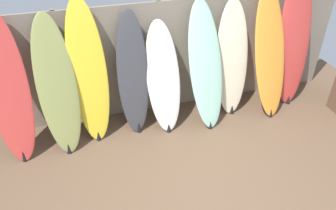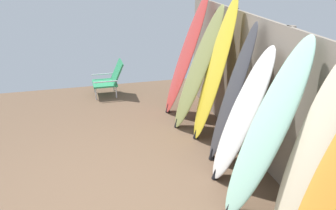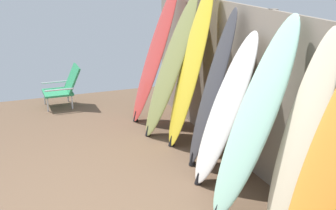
# 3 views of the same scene
# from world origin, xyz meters

# --- Properties ---
(ground) EXTENTS (7.68, 7.68, 0.00)m
(ground) POSITION_xyz_m (0.00, 0.00, 0.00)
(ground) COLOR brown
(fence_back) EXTENTS (6.08, 0.11, 1.80)m
(fence_back) POSITION_xyz_m (-0.00, 2.01, 0.90)
(fence_back) COLOR gray
(fence_back) RESTS_ON ground
(surfboard_red_0) EXTENTS (0.54, 0.73, 1.96)m
(surfboard_red_0) POSITION_xyz_m (-2.15, 1.55, 0.97)
(surfboard_red_0) COLOR #D13D38
(surfboard_red_0) RESTS_ON ground
(surfboard_olive_1) EXTENTS (0.57, 0.80, 1.85)m
(surfboard_olive_1) POSITION_xyz_m (-1.55, 1.56, 0.92)
(surfboard_olive_1) COLOR olive
(surfboard_olive_1) RESTS_ON ground
(surfboard_yellow_2) EXTENTS (0.52, 0.58, 2.01)m
(surfboard_yellow_2) POSITION_xyz_m (-1.11, 1.64, 0.99)
(surfboard_yellow_2) COLOR yellow
(surfboard_yellow_2) RESTS_ON ground
(surfboard_charcoal_3) EXTENTS (0.52, 0.60, 1.79)m
(surfboard_charcoal_3) POSITION_xyz_m (-0.49, 1.64, 0.88)
(surfboard_charcoal_3) COLOR #38383D
(surfboard_charcoal_3) RESTS_ON ground
(surfboard_white_4) EXTENTS (0.51, 0.69, 1.60)m
(surfboard_white_4) POSITION_xyz_m (-0.05, 1.58, 0.79)
(surfboard_white_4) COLOR white
(surfboard_white_4) RESTS_ON ground
(surfboard_seafoam_5) EXTENTS (0.55, 0.83, 1.85)m
(surfboard_seafoam_5) POSITION_xyz_m (0.59, 1.53, 0.92)
(surfboard_seafoam_5) COLOR #9ED6BC
(surfboard_seafoam_5) RESTS_ON ground
(surfboard_cream_6) EXTENTS (0.57, 0.55, 1.80)m
(surfboard_cream_6) POSITION_xyz_m (1.09, 1.66, 0.89)
(surfboard_cream_6) COLOR beige
(surfboard_cream_6) RESTS_ON ground
(beach_chair) EXTENTS (0.50, 0.57, 0.64)m
(beach_chair) POSITION_xyz_m (-3.26, 0.42, 0.32)
(beach_chair) COLOR silver
(beach_chair) RESTS_ON ground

